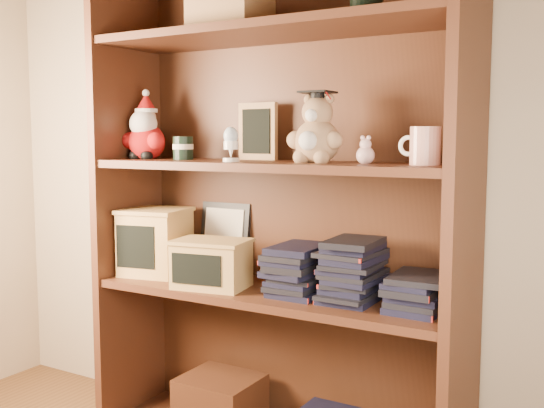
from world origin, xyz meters
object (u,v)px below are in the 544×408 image
at_px(teacher_mug, 424,146).
at_px(grad_teddy_bear, 316,135).
at_px(treats_box, 155,241).
at_px(bookcase, 279,216).

bearing_deg(teacher_mug, grad_teddy_bear, -178.84).
relative_size(grad_teddy_bear, treats_box, 0.86).
xyz_separation_m(grad_teddy_bear, teacher_mug, (0.32, 0.01, -0.03)).
height_order(teacher_mug, treats_box, teacher_mug).
xyz_separation_m(bookcase, treats_box, (-0.47, -0.05, -0.11)).
distance_m(grad_teddy_bear, teacher_mug, 0.32).
distance_m(bookcase, teacher_mug, 0.53).
distance_m(bookcase, grad_teddy_bear, 0.30).
bearing_deg(treats_box, teacher_mug, 0.06).
bearing_deg(bookcase, grad_teddy_bear, -20.11).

